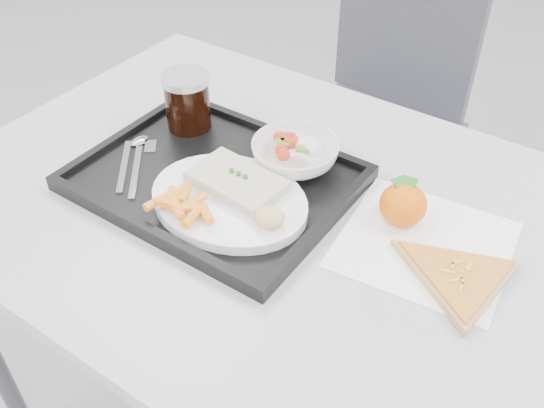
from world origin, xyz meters
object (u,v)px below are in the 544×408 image
Objects in this scene: pizza_slice at (458,277)px; chair at (382,97)px; table at (289,238)px; tangerine at (403,204)px; dinner_plate at (229,201)px; tray at (215,180)px; cola_glass at (187,100)px; salad_bowl at (295,154)px.

chair is at bearing 122.06° from pizza_slice.
table is at bearing -179.85° from pizza_slice.
tangerine reaches higher than pizza_slice.
tray is at bearing 146.24° from dinner_plate.
chair is 9.82× the size of tangerine.
table is 4.44× the size of dinner_plate.
table is at bearing -15.83° from cola_glass.
table is 0.15m from salad_bowl.
pizza_slice is at bearing -57.94° from chair.
pizza_slice is (0.47, -0.75, 0.22)m from chair.
table is at bearing -76.41° from chair.
chair reaches higher than table.
dinner_plate is (0.07, -0.04, 0.02)m from tray.
cola_glass is at bearing 172.09° from pizza_slice.
cola_glass is at bearing -98.53° from chair.
tray is (-0.14, -0.02, 0.08)m from table.
tray is at bearing -131.66° from salad_bowl.
dinner_plate is at bearing -150.30° from tangerine.
pizza_slice is at bearing 9.83° from dinner_plate.
chair is 8.61× the size of cola_glass.
tangerine is (0.45, -0.01, -0.04)m from cola_glass.
salad_bowl is at bearing -78.56° from chair.
tangerine is (0.21, -0.01, -0.00)m from salad_bowl.
chair is 6.11× the size of salad_bowl.
salad_bowl is 1.61× the size of tangerine.
tray is at bearing -87.09° from chair.
chair is 3.44× the size of dinner_plate.
tray is at bearing -177.42° from pizza_slice.
pizza_slice is (0.43, 0.02, 0.00)m from tray.
cola_glass is at bearing 145.24° from dinner_plate.
table is 0.16m from tray.
table is 0.13m from dinner_plate.
salad_bowl is at bearing 176.34° from tangerine.
chair is at bearing 92.91° from tray.
tray is 1.79× the size of pizza_slice.
cola_glass reaches higher than table.
chair reaches higher than tray.
tray is (0.04, -0.77, 0.22)m from chair.
cola_glass is (-0.21, 0.14, 0.05)m from dinner_plate.
dinner_plate is 1.78× the size of salad_bowl.
table is 0.21m from tangerine.
table is 0.30m from pizza_slice.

